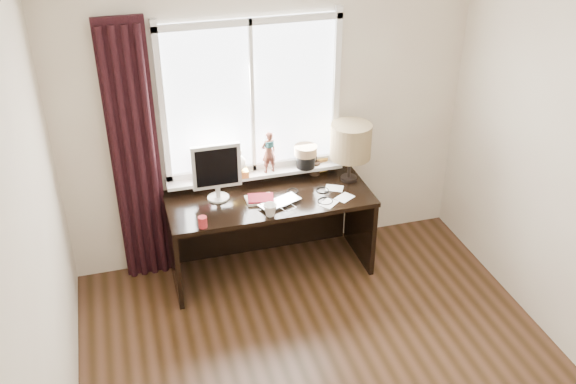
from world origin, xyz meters
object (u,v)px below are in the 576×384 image
object	(u,v)px
desk	(267,216)
table_lamp	(351,142)
mug	(270,210)
monitor	(216,169)
laptop	(280,203)
red_cup	(203,222)

from	to	relation	value
desk	table_lamp	bearing A→B (deg)	0.00
mug	table_lamp	world-z (taller)	table_lamp
monitor	table_lamp	distance (m)	1.15
mug	table_lamp	bearing A→B (deg)	25.09
monitor	table_lamp	world-z (taller)	table_lamp
table_lamp	monitor	bearing A→B (deg)	-179.82
monitor	table_lamp	xyz separation A→B (m)	(1.15, 0.00, 0.09)
mug	monitor	size ratio (longest dim) A/B	0.22
laptop	mug	world-z (taller)	mug
monitor	desk	bearing A→B (deg)	0.51
monitor	red_cup	bearing A→B (deg)	-116.25
mug	laptop	bearing A→B (deg)	50.09
mug	monitor	distance (m)	0.56
table_lamp	red_cup	bearing A→B (deg)	-163.56
laptop	desk	size ratio (longest dim) A/B	0.21
red_cup	monitor	world-z (taller)	monitor
desk	monitor	xyz separation A→B (m)	(-0.41, -0.00, 0.52)
mug	table_lamp	xyz separation A→B (m)	(0.81, 0.38, 0.31)
red_cup	table_lamp	xyz separation A→B (m)	(1.34, 0.40, 0.32)
desk	table_lamp	world-z (taller)	table_lamp
mug	desk	distance (m)	0.49
laptop	desk	world-z (taller)	laptop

